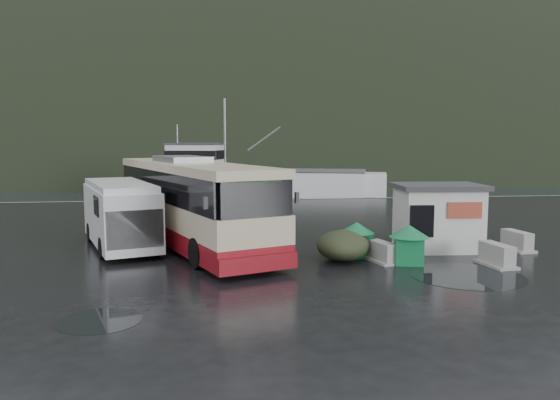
{
  "coord_description": "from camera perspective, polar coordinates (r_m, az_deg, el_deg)",
  "views": [
    {
      "loc": [
        -2.68,
        -20.43,
        4.49
      ],
      "look_at": [
        0.18,
        4.41,
        1.7
      ],
      "focal_mm": 35.0,
      "sensor_mm": 36.0,
      "label": 1
    }
  ],
  "objects": [
    {
      "name": "harbor_water",
      "position": [
        130.54,
        -5.4,
        4.36
      ],
      "size": [
        300.0,
        180.0,
        0.02
      ],
      "primitive_type": "cube",
      "color": "black",
      "rests_on": "ground"
    },
    {
      "name": "puddles",
      "position": [
        20.81,
        4.9,
        -6.1
      ],
      "size": [
        14.03,
        14.44,
        0.01
      ],
      "color": "black",
      "rests_on": "ground"
    },
    {
      "name": "quay_edge",
      "position": [
        40.77,
        -2.76,
        0.03
      ],
      "size": [
        160.0,
        0.6,
        1.5
      ],
      "primitive_type": "cube",
      "color": "#999993",
      "rests_on": "ground"
    },
    {
      "name": "white_van",
      "position": [
        23.78,
        -16.25,
        -4.77
      ],
      "size": [
        4.29,
        6.97,
        2.76
      ],
      "primitive_type": null,
      "rotation": [
        0.0,
        0.0,
        0.33
      ],
      "color": "silver",
      "rests_on": "ground"
    },
    {
      "name": "dome_tent",
      "position": [
        20.78,
        6.63,
        -6.15
      ],
      "size": [
        2.86,
        3.31,
        1.09
      ],
      "primitive_type": null,
      "rotation": [
        0.0,
        0.0,
        -0.38
      ],
      "color": "#2E3520",
      "rests_on": "ground"
    },
    {
      "name": "jersey_barrier_a",
      "position": [
        20.53,
        10.61,
        -6.37
      ],
      "size": [
        1.11,
        1.63,
        0.75
      ],
      "primitive_type": null,
      "rotation": [
        0.0,
        0.0,
        0.27
      ],
      "color": "#999993",
      "rests_on": "ground"
    },
    {
      "name": "jersey_barrier_b",
      "position": [
        24.25,
        23.47,
        -4.84
      ],
      "size": [
        0.96,
        1.65,
        0.79
      ],
      "primitive_type": null,
      "rotation": [
        0.0,
        0.0,
        0.12
      ],
      "color": "#999993",
      "rests_on": "ground"
    },
    {
      "name": "ticket_kiosk",
      "position": [
        23.32,
        16.06,
        -4.99
      ],
      "size": [
        3.58,
        2.79,
        2.69
      ],
      "primitive_type": null,
      "rotation": [
        0.0,
        0.0,
        -0.06
      ],
      "color": "silver",
      "rests_on": "ground"
    },
    {
      "name": "headland",
      "position": [
        270.77,
        -3.9,
        5.4
      ],
      "size": [
        780.0,
        540.0,
        570.0
      ],
      "primitive_type": "ellipsoid",
      "color": "black",
      "rests_on": "ground"
    },
    {
      "name": "jersey_barrier_c",
      "position": [
        21.02,
        21.65,
        -6.42
      ],
      "size": [
        0.99,
        1.69,
        0.8
      ],
      "primitive_type": null,
      "rotation": [
        0.0,
        0.0,
        0.12
      ],
      "color": "#999993",
      "rests_on": "ground"
    },
    {
      "name": "waste_bin_left",
      "position": [
        21.24,
        7.96,
        -5.9
      ],
      "size": [
        1.16,
        1.16,
        1.35
      ],
      "primitive_type": null,
      "rotation": [
        0.0,
        0.0,
        0.22
      ],
      "color": "#14753F",
      "rests_on": "ground"
    },
    {
      "name": "waste_bin_right",
      "position": [
        20.42,
        13.26,
        -6.5
      ],
      "size": [
        1.25,
        1.25,
        1.43
      ],
      "primitive_type": null,
      "rotation": [
        0.0,
        0.0,
        -0.25
      ],
      "color": "#14753F",
      "rests_on": "ground"
    },
    {
      "name": "coach_bus",
      "position": [
        23.84,
        -9.24,
        -4.57
      ],
      "size": [
        7.96,
        13.62,
        3.78
      ],
      "primitive_type": null,
      "rotation": [
        0.0,
        0.0,
        0.38
      ],
      "color": "beige",
      "rests_on": "ground"
    },
    {
      "name": "fishing_trawler",
      "position": [
        49.76,
        -2.7,
        1.18
      ],
      "size": [
        24.1,
        11.56,
        9.44
      ],
      "primitive_type": null,
      "rotation": [
        0.0,
        0.0,
        -0.28
      ],
      "color": "silver",
      "rests_on": "ground"
    },
    {
      "name": "ground",
      "position": [
        21.09,
        0.89,
        -5.92
      ],
      "size": [
        160.0,
        160.0,
        0.0
      ],
      "primitive_type": "plane",
      "color": "black",
      "rests_on": "ground"
    }
  ]
}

